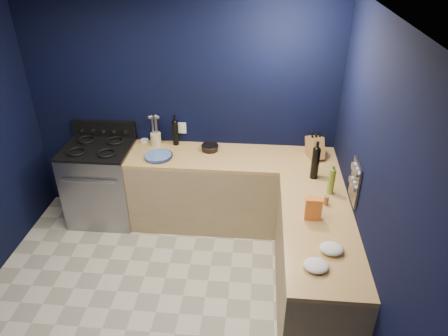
# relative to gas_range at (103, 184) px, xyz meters

# --- Properties ---
(floor) EXTENTS (3.50, 3.50, 0.02)m
(floor) POSITION_rel_gas_range_xyz_m (0.93, -1.42, -0.47)
(floor) COLOR beige
(floor) RESTS_ON ground
(ceiling) EXTENTS (3.50, 3.50, 0.02)m
(ceiling) POSITION_rel_gas_range_xyz_m (0.93, -1.42, 2.15)
(ceiling) COLOR silver
(ceiling) RESTS_ON ground
(wall_back) EXTENTS (3.50, 0.02, 2.60)m
(wall_back) POSITION_rel_gas_range_xyz_m (0.93, 0.34, 0.84)
(wall_back) COLOR black
(wall_back) RESTS_ON ground
(wall_right) EXTENTS (0.02, 3.50, 2.60)m
(wall_right) POSITION_rel_gas_range_xyz_m (2.69, -1.42, 0.84)
(wall_right) COLOR black
(wall_right) RESTS_ON ground
(cab_back) EXTENTS (2.30, 0.63, 0.86)m
(cab_back) POSITION_rel_gas_range_xyz_m (1.53, 0.02, -0.03)
(cab_back) COLOR tan
(cab_back) RESTS_ON floor
(top_back) EXTENTS (2.30, 0.63, 0.04)m
(top_back) POSITION_rel_gas_range_xyz_m (1.53, 0.02, 0.42)
(top_back) COLOR olive
(top_back) RESTS_ON cab_back
(cab_right) EXTENTS (0.63, 1.67, 0.86)m
(cab_right) POSITION_rel_gas_range_xyz_m (2.37, -1.13, -0.03)
(cab_right) COLOR tan
(cab_right) RESTS_ON floor
(top_right) EXTENTS (0.63, 1.67, 0.04)m
(top_right) POSITION_rel_gas_range_xyz_m (2.37, -1.13, 0.42)
(top_right) COLOR olive
(top_right) RESTS_ON cab_right
(gas_range) EXTENTS (0.76, 0.66, 0.92)m
(gas_range) POSITION_rel_gas_range_xyz_m (0.00, 0.00, 0.00)
(gas_range) COLOR gray
(gas_range) RESTS_ON floor
(oven_door) EXTENTS (0.59, 0.02, 0.42)m
(oven_door) POSITION_rel_gas_range_xyz_m (0.00, -0.32, -0.01)
(oven_door) COLOR black
(oven_door) RESTS_ON gas_range
(cooktop) EXTENTS (0.76, 0.66, 0.03)m
(cooktop) POSITION_rel_gas_range_xyz_m (0.00, 0.00, 0.48)
(cooktop) COLOR black
(cooktop) RESTS_ON gas_range
(backguard) EXTENTS (0.76, 0.06, 0.20)m
(backguard) POSITION_rel_gas_range_xyz_m (0.00, 0.30, 0.58)
(backguard) COLOR black
(backguard) RESTS_ON gas_range
(spice_panel) EXTENTS (0.02, 0.28, 0.38)m
(spice_panel) POSITION_rel_gas_range_xyz_m (2.67, -0.87, 0.72)
(spice_panel) COLOR gray
(spice_panel) RESTS_ON wall_right
(wall_outlet) EXTENTS (0.09, 0.02, 0.13)m
(wall_outlet) POSITION_rel_gas_range_xyz_m (0.93, 0.32, 0.62)
(wall_outlet) COLOR white
(wall_outlet) RESTS_ON wall_back
(plate_stack) EXTENTS (0.32, 0.32, 0.04)m
(plate_stack) POSITION_rel_gas_range_xyz_m (0.73, -0.09, 0.46)
(plate_stack) COLOR #4057AC
(plate_stack) RESTS_ON top_back
(ramekin) EXTENTS (0.11, 0.11, 0.04)m
(ramekin) POSITION_rel_gas_range_xyz_m (0.48, 0.27, 0.46)
(ramekin) COLOR white
(ramekin) RESTS_ON top_back
(utensil_crock) EXTENTS (0.15, 0.15, 0.15)m
(utensil_crock) POSITION_rel_gas_range_xyz_m (0.63, 0.22, 0.51)
(utensil_crock) COLOR beige
(utensil_crock) RESTS_ON top_back
(wine_bottle_back) EXTENTS (0.08, 0.08, 0.29)m
(wine_bottle_back) POSITION_rel_gas_range_xyz_m (0.86, 0.25, 0.58)
(wine_bottle_back) COLOR black
(wine_bottle_back) RESTS_ON top_back
(lemon_basket) EXTENTS (0.24, 0.24, 0.07)m
(lemon_basket) POSITION_rel_gas_range_xyz_m (1.27, 0.13, 0.48)
(lemon_basket) COLOR black
(lemon_basket) RESTS_ON top_back
(knife_block) EXTENTS (0.21, 0.31, 0.29)m
(knife_block) POSITION_rel_gas_range_xyz_m (2.43, 0.07, 0.56)
(knife_block) COLOR olive
(knife_block) RESTS_ON top_back
(wine_bottle_right) EXTENTS (0.11, 0.11, 0.32)m
(wine_bottle_right) POSITION_rel_gas_range_xyz_m (2.39, -0.36, 0.60)
(wine_bottle_right) COLOR black
(wine_bottle_right) RESTS_ON top_right
(oil_bottle) EXTENTS (0.07, 0.07, 0.26)m
(oil_bottle) POSITION_rel_gas_range_xyz_m (2.51, -0.63, 0.57)
(oil_bottle) COLOR olive
(oil_bottle) RESTS_ON top_right
(spice_jar_near) EXTENTS (0.06, 0.06, 0.11)m
(spice_jar_near) POSITION_rel_gas_range_xyz_m (2.30, -0.87, 0.49)
(spice_jar_near) COLOR olive
(spice_jar_near) RESTS_ON top_right
(spice_jar_far) EXTENTS (0.05, 0.05, 0.09)m
(spice_jar_far) POSITION_rel_gas_range_xyz_m (2.45, -0.83, 0.48)
(spice_jar_far) COLOR olive
(spice_jar_far) RESTS_ON top_right
(crouton_bag) EXTENTS (0.14, 0.07, 0.21)m
(crouton_bag) POSITION_rel_gas_range_xyz_m (2.31, -1.05, 0.54)
(crouton_bag) COLOR #C6461A
(crouton_bag) RESTS_ON top_right
(towel_front) EXTENTS (0.24, 0.22, 0.07)m
(towel_front) POSITION_rel_gas_range_xyz_m (2.41, -1.47, 0.47)
(towel_front) COLOR white
(towel_front) RESTS_ON top_right
(towel_end) EXTENTS (0.23, 0.22, 0.06)m
(towel_end) POSITION_rel_gas_range_xyz_m (2.27, -1.67, 0.47)
(towel_end) COLOR white
(towel_end) RESTS_ON top_right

